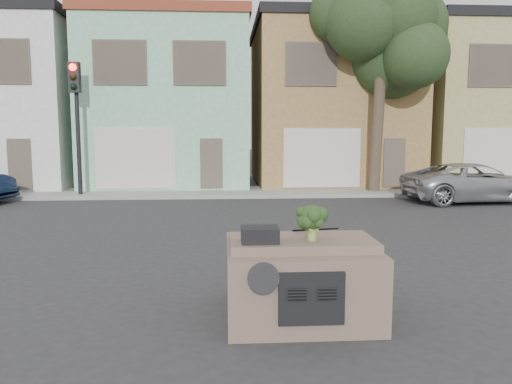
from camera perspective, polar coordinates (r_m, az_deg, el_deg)
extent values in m
plane|color=#303033|center=(10.01, 2.39, -7.74)|extent=(120.00, 120.00, 0.00)
cube|color=gray|center=(20.31, -0.73, 0.00)|extent=(40.00, 3.00, 0.15)
cube|color=white|center=(26.14, -26.43, 8.97)|extent=(7.20, 8.20, 7.55)
cube|color=#93D1A9|center=(24.29, -9.64, 9.80)|extent=(7.20, 8.20, 7.55)
cube|color=#9C7845|center=(24.68, 8.22, 9.78)|extent=(7.20, 8.20, 7.55)
cube|color=tan|center=(27.22, 24.06, 8.98)|extent=(7.20, 8.20, 7.55)
imported|color=#ACADB2|center=(19.62, 23.67, -1.05)|extent=(5.19, 2.63, 1.41)
cube|color=black|center=(19.90, -19.76, 6.60)|extent=(0.40, 0.40, 5.10)
cube|color=#2A3E1F|center=(20.42, 13.81, 11.58)|extent=(4.40, 4.00, 8.50)
cube|color=#745D4E|center=(7.00, 5.03, -9.51)|extent=(2.00, 1.80, 1.12)
cube|color=black|center=(6.43, 0.44, -4.89)|extent=(0.48, 0.38, 0.20)
cube|color=black|center=(7.27, 6.82, -4.27)|extent=(0.69, 0.15, 0.02)
cube|color=#1F3616|center=(6.56, 6.40, -3.45)|extent=(0.52, 0.52, 0.48)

